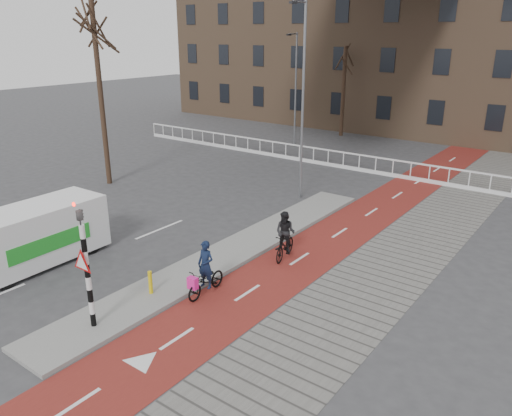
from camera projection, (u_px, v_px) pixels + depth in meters
The scene contains 15 objects.
ground at pixel (165, 305), 14.54m from camera, with size 120.00×120.00×0.00m, color #38383A.
bike_lane at pixel (362, 219), 21.26m from camera, with size 2.50×60.00×0.01m, color maroon.
sidewalk at pixel (427, 233), 19.68m from camera, with size 3.00×60.00×0.01m, color slate.
curb_island at pixel (233, 251), 17.94m from camera, with size 1.80×16.00×0.12m, color gray.
traffic_signal at pixel (85, 262), 12.68m from camera, with size 0.80×0.80×3.68m.
bollard at pixel (150, 282), 14.85m from camera, with size 0.12×0.12×0.72m, color yellow.
cyclist_near at pixel (206, 277), 14.94m from camera, with size 0.66×1.65×1.72m.
cyclist_far at pixel (285, 239), 17.30m from camera, with size 0.82×1.62×1.72m.
van at pixel (35, 234), 16.83m from camera, with size 1.99×4.74×2.02m.
railing at pixel (313, 158), 30.11m from camera, with size 28.00×0.10×0.99m.
townhouse_row at pixel (441, 28), 37.83m from camera, with size 46.00×10.00×15.90m.
tree_left at pixel (101, 94), 24.72m from camera, with size 0.26×0.26×9.18m, color black.
tree_mid at pixel (343, 92), 37.22m from camera, with size 0.29×0.29×6.58m, color black.
streetlight_near at pixel (303, 105), 22.50m from camera, with size 0.12×0.12×8.80m, color slate.
streetlight_left at pixel (296, 90), 34.16m from camera, with size 0.12×0.12×7.49m, color slate.
Camera 1 is at (9.75, -8.65, 7.52)m, focal length 35.00 mm.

